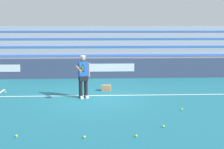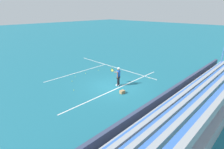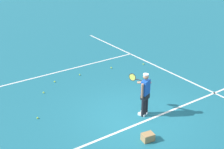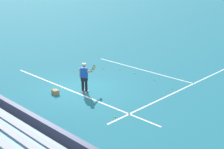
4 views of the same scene
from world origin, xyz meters
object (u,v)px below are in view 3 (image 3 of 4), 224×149
(tennis_ball_by_box, at_px, (80,75))
(tennis_ball_midcourt, at_px, (143,64))
(tennis_player, at_px, (145,94))
(tennis_ball_far_left, at_px, (111,68))
(tennis_ball_far_right, at_px, (55,82))
(ball_box_cardboard, at_px, (148,137))
(tennis_ball_on_baseline, at_px, (38,118))
(tennis_ball_toward_net, at_px, (44,93))

(tennis_ball_by_box, bearing_deg, tennis_ball_midcourt, -11.60)
(tennis_player, relative_size, tennis_ball_far_left, 25.98)
(tennis_ball_midcourt, bearing_deg, tennis_ball_far_right, 171.80)
(ball_box_cardboard, bearing_deg, tennis_ball_far_left, 66.52)
(tennis_ball_on_baseline, bearing_deg, tennis_player, -30.35)
(tennis_ball_by_box, bearing_deg, tennis_ball_on_baseline, -141.62)
(tennis_player, xyz_separation_m, tennis_ball_toward_net, (-2.46, 3.85, -0.86))
(tennis_ball_midcourt, bearing_deg, tennis_ball_far_left, 161.99)
(tennis_ball_toward_net, bearing_deg, tennis_player, -57.50)
(ball_box_cardboard, height_order, tennis_ball_far_left, ball_box_cardboard)
(ball_box_cardboard, height_order, tennis_ball_toward_net, ball_box_cardboard)
(tennis_ball_midcourt, xyz_separation_m, tennis_ball_on_baseline, (-6.75, -1.87, 0.00))
(ball_box_cardboard, distance_m, tennis_ball_on_baseline, 4.23)
(ball_box_cardboard, xyz_separation_m, tennis_ball_far_right, (-0.61, 5.96, -0.10))
(ball_box_cardboard, distance_m, tennis_ball_far_right, 5.99)
(tennis_ball_midcourt, height_order, tennis_ball_on_baseline, same)
(tennis_ball_far_left, bearing_deg, tennis_ball_on_baseline, -154.38)
(tennis_player, height_order, tennis_ball_on_baseline, tennis_player)
(tennis_ball_toward_net, bearing_deg, ball_box_cardboard, -74.00)
(tennis_ball_midcourt, bearing_deg, tennis_ball_on_baseline, -164.51)
(tennis_ball_midcourt, distance_m, tennis_ball_on_baseline, 7.00)
(tennis_ball_toward_net, relative_size, tennis_ball_far_right, 1.00)
(ball_box_cardboard, relative_size, tennis_ball_toward_net, 6.06)
(tennis_ball_midcourt, relative_size, tennis_ball_on_baseline, 1.00)
(tennis_player, relative_size, tennis_ball_by_box, 25.98)
(tennis_ball_toward_net, xyz_separation_m, tennis_ball_by_box, (2.24, 0.77, 0.00))
(ball_box_cardboard, distance_m, tennis_ball_far_left, 6.34)
(tennis_ball_far_left, bearing_deg, tennis_ball_midcourt, -18.01)
(tennis_ball_by_box, relative_size, tennis_ball_far_right, 1.00)
(tennis_ball_on_baseline, bearing_deg, tennis_ball_by_box, 38.38)
(tennis_ball_by_box, bearing_deg, tennis_ball_far_right, -179.23)
(ball_box_cardboard, distance_m, tennis_ball_toward_net, 5.42)
(ball_box_cardboard, relative_size, tennis_ball_far_left, 6.06)
(tennis_ball_far_left, bearing_deg, tennis_ball_by_box, 174.77)
(tennis_ball_far_left, relative_size, tennis_ball_far_right, 1.00)
(ball_box_cardboard, xyz_separation_m, tennis_ball_toward_net, (-1.49, 5.21, -0.10))
(tennis_ball_toward_net, distance_m, tennis_ball_midcourt, 5.72)
(tennis_player, xyz_separation_m, tennis_ball_far_right, (-1.57, 4.61, -0.86))
(ball_box_cardboard, xyz_separation_m, tennis_ball_far_left, (2.53, 5.82, -0.10))
(tennis_ball_toward_net, height_order, tennis_ball_midcourt, same)
(tennis_ball_midcourt, height_order, tennis_ball_by_box, same)
(ball_box_cardboard, distance_m, tennis_ball_by_box, 6.03)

